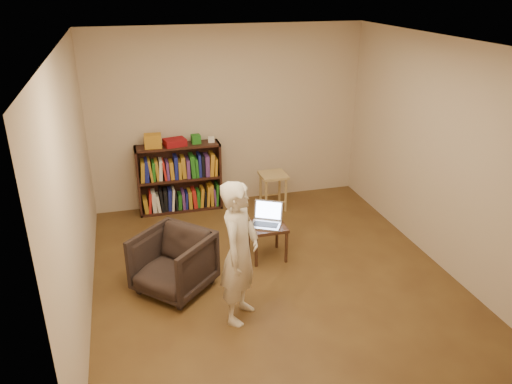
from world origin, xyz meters
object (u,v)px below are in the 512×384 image
object	(u,v)px
armchair	(173,262)
side_table	(267,230)
laptop	(267,219)
person	(240,253)
bookshelf	(180,181)
stool	(273,181)

from	to	relation	value
armchair	side_table	size ratio (longest dim) A/B	1.68
armchair	laptop	distance (m)	1.27
side_table	person	size ratio (longest dim) A/B	0.30
side_table	laptop	distance (m)	0.14
laptop	person	distance (m)	1.26
armchair	side_table	bearing A→B (deg)	64.29
laptop	bookshelf	bearing A→B (deg)	145.72
stool	person	xyz separation A→B (m)	(-1.07, -2.39, 0.30)
side_table	armchair	bearing A→B (deg)	-161.05
bookshelf	armchair	bearing A→B (deg)	-99.13
laptop	armchair	bearing A→B (deg)	-131.62
armchair	stool	bearing A→B (deg)	91.59
stool	laptop	distance (m)	1.39
bookshelf	person	world-z (taller)	person
stool	person	distance (m)	2.63
stool	laptop	world-z (taller)	laptop
bookshelf	person	xyz separation A→B (m)	(0.25, -2.72, 0.30)
armchair	bookshelf	bearing A→B (deg)	126.21
bookshelf	armchair	xyz separation A→B (m)	(-0.33, -2.06, -0.10)
laptop	person	xyz separation A→B (m)	(-0.59, -1.09, 0.24)
stool	armchair	bearing A→B (deg)	-133.74
bookshelf	side_table	distance (m)	1.86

